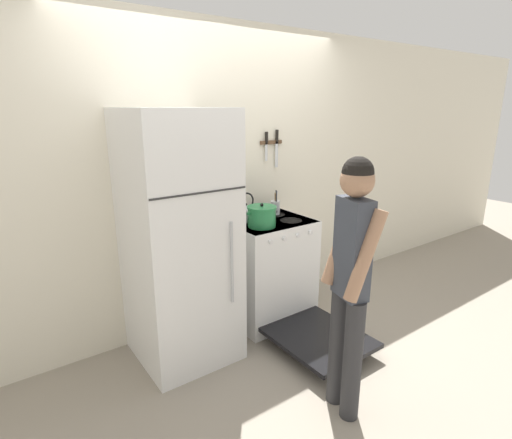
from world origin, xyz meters
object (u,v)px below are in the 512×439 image
at_px(dutch_oven_pot, 262,216).
at_px(utensil_jar, 275,207).
at_px(refrigerator, 179,240).
at_px(stove_range, 270,272).
at_px(tea_kettle, 246,212).
at_px(person, 351,276).

xyz_separation_m(dutch_oven_pot, utensil_jar, (0.33, 0.25, -0.02)).
distance_m(refrigerator, stove_range, 0.99).
relative_size(stove_range, tea_kettle, 5.23).
xyz_separation_m(stove_range, dutch_oven_pot, (-0.16, -0.08, 0.55)).
xyz_separation_m(stove_range, utensil_jar, (0.18, 0.16, 0.53)).
bearing_deg(refrigerator, utensil_jar, 10.02).
bearing_deg(stove_range, utensil_jar, 43.07).
bearing_deg(stove_range, person, -105.14).
xyz_separation_m(refrigerator, utensil_jar, (1.04, 0.18, 0.06)).
bearing_deg(utensil_jar, refrigerator, -169.98).
bearing_deg(dutch_oven_pot, utensil_jar, 36.25).
height_order(dutch_oven_pot, utensil_jar, utensil_jar).
distance_m(tea_kettle, person, 1.34).
relative_size(refrigerator, stove_range, 1.39).
bearing_deg(person, refrigerator, 40.06).
bearing_deg(person, dutch_oven_pot, 6.41).
relative_size(stove_range, utensil_jar, 6.00).
height_order(tea_kettle, person, person).
bearing_deg(dutch_oven_pot, refrigerator, 174.98).
bearing_deg(refrigerator, dutch_oven_pot, -5.02).
height_order(stove_range, utensil_jar, utensil_jar).
bearing_deg(tea_kettle, dutch_oven_pot, -92.99).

